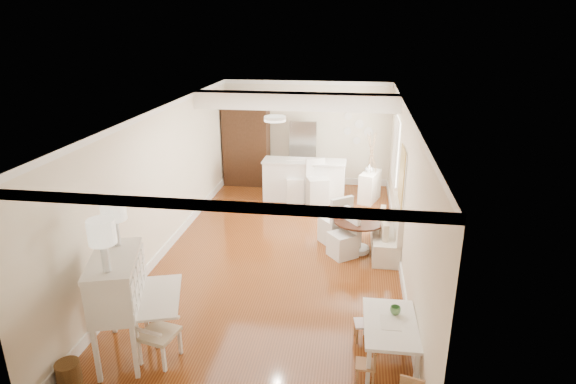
% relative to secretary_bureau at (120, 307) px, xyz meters
% --- Properties ---
extents(room, '(9.00, 9.04, 2.82)m').
position_rel_secretary_bureau_xyz_m(room, '(1.67, 3.51, 1.25)').
color(room, brown).
rests_on(room, ground).
extents(secretary_bureau, '(1.43, 1.45, 1.46)m').
position_rel_secretary_bureau_xyz_m(secretary_bureau, '(0.00, 0.00, 0.00)').
color(secretary_bureau, silver).
rests_on(secretary_bureau, ground).
extents(gustavian_armchair, '(0.57, 0.57, 0.84)m').
position_rel_secretary_bureau_xyz_m(gustavian_armchair, '(0.53, -0.05, -0.31)').
color(gustavian_armchair, white).
rests_on(gustavian_armchair, ground).
extents(wicker_basket, '(0.39, 0.39, 0.30)m').
position_rel_secretary_bureau_xyz_m(wicker_basket, '(-0.42, -0.65, -0.58)').
color(wicker_basket, brown).
rests_on(wicker_basket, ground).
extents(kids_table, '(0.71, 1.16, 0.57)m').
position_rel_secretary_bureau_xyz_m(kids_table, '(3.53, 0.38, -0.44)').
color(kids_table, white).
rests_on(kids_table, ground).
extents(kids_chair_a, '(0.25, 0.25, 0.51)m').
position_rel_secretary_bureau_xyz_m(kids_chair_a, '(3.22, -0.07, -0.47)').
color(kids_chair_a, '#A17149').
rests_on(kids_chair_a, ground).
extents(kids_chair_b, '(0.29, 0.29, 0.54)m').
position_rel_secretary_bureau_xyz_m(kids_chair_b, '(3.20, 0.78, -0.46)').
color(kids_chair_b, '#A77A4C').
rests_on(kids_chair_b, ground).
extents(banquette, '(0.52, 1.60, 0.98)m').
position_rel_secretary_bureau_xyz_m(banquette, '(3.62, 3.69, -0.24)').
color(banquette, silver).
rests_on(banquette, ground).
extents(dining_table, '(1.04, 1.04, 0.67)m').
position_rel_secretary_bureau_xyz_m(dining_table, '(3.10, 3.56, -0.40)').
color(dining_table, '#3E1F14').
rests_on(dining_table, ground).
extents(slip_chair_near, '(0.64, 0.63, 0.93)m').
position_rel_secretary_bureau_xyz_m(slip_chair_near, '(2.81, 3.32, -0.26)').
color(slip_chair_near, white).
rests_on(slip_chair_near, ground).
extents(slip_chair_far, '(0.71, 0.71, 1.04)m').
position_rel_secretary_bureau_xyz_m(slip_chair_far, '(2.62, 3.90, -0.21)').
color(slip_chair_far, silver).
rests_on(slip_chair_far, ground).
extents(breakfast_counter, '(2.05, 0.65, 1.03)m').
position_rel_secretary_bureau_xyz_m(breakfast_counter, '(1.73, 6.29, -0.21)').
color(breakfast_counter, white).
rests_on(breakfast_counter, ground).
extents(bar_stool_left, '(0.49, 0.49, 1.03)m').
position_rel_secretary_bureau_xyz_m(bar_stool_left, '(1.52, 6.08, -0.21)').
color(bar_stool_left, white).
rests_on(bar_stool_left, ground).
extents(bar_stool_right, '(0.60, 0.60, 1.17)m').
position_rel_secretary_bureau_xyz_m(bar_stool_right, '(2.09, 5.85, -0.15)').
color(bar_stool_right, silver).
rests_on(bar_stool_right, ground).
extents(pantry_cabinet, '(1.20, 0.60, 2.30)m').
position_rel_secretary_bureau_xyz_m(pantry_cabinet, '(0.03, 7.37, 0.42)').
color(pantry_cabinet, '#381E11').
rests_on(pantry_cabinet, ground).
extents(fridge, '(0.75, 0.65, 1.80)m').
position_rel_secretary_bureau_xyz_m(fridge, '(1.93, 7.34, 0.17)').
color(fridge, silver).
rests_on(fridge, ground).
extents(sideboard, '(0.58, 0.85, 0.75)m').
position_rel_secretary_bureau_xyz_m(sideboard, '(3.36, 6.45, -0.35)').
color(sideboard, white).
rests_on(sideboard, ground).
extents(pencil_cup, '(0.15, 0.15, 0.11)m').
position_rel_secretary_bureau_xyz_m(pencil_cup, '(3.60, 0.59, -0.10)').
color(pencil_cup, '#599456').
rests_on(pencil_cup, kids_table).
extents(branch_vase, '(0.23, 0.23, 0.19)m').
position_rel_secretary_bureau_xyz_m(branch_vase, '(3.32, 6.49, 0.12)').
color(branch_vase, silver).
rests_on(branch_vase, sideboard).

